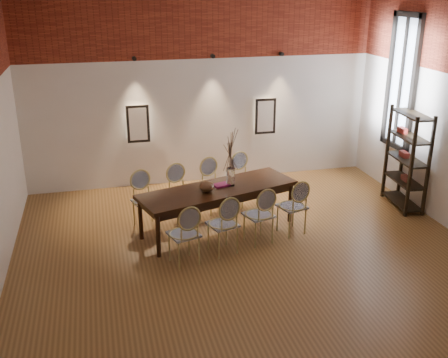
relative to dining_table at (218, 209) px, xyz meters
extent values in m
cube|color=olive|center=(0.25, -1.11, -0.39)|extent=(7.00, 7.00, 0.02)
cube|color=silver|center=(0.25, 2.44, 1.62)|extent=(7.00, 0.10, 4.00)
cube|color=silver|center=(0.25, -4.66, 1.62)|extent=(7.00, 0.10, 4.00)
cube|color=maroon|center=(0.25, 2.37, 2.88)|extent=(7.00, 0.02, 1.50)
cube|color=maroon|center=(0.25, -4.59, 2.88)|extent=(7.00, 0.02, 1.50)
cube|color=#FFEAC6|center=(-1.05, 2.34, 0.93)|extent=(0.36, 0.06, 0.66)
cube|color=#FFEAC6|center=(1.55, 2.34, 0.93)|extent=(0.36, 0.06, 0.66)
cylinder|color=black|center=(-1.05, 2.31, 2.17)|extent=(0.08, 0.10, 0.08)
cylinder|color=black|center=(0.45, 2.31, 2.17)|extent=(0.08, 0.10, 0.08)
cylinder|color=black|center=(1.85, 2.31, 2.17)|extent=(0.08, 0.10, 0.08)
cube|color=silver|center=(3.71, 0.89, 1.77)|extent=(0.02, 0.78, 2.38)
cube|color=black|center=(3.69, 0.89, 1.77)|extent=(0.08, 0.90, 2.50)
cube|color=black|center=(3.69, 0.89, 1.77)|extent=(0.06, 0.06, 2.40)
cube|color=black|center=(0.00, 0.00, 0.00)|extent=(2.75, 1.56, 0.75)
cylinder|color=silver|center=(0.23, 0.07, 0.53)|extent=(0.14, 0.14, 0.30)
ellipsoid|color=brown|center=(-0.21, -0.12, 0.46)|extent=(0.24, 0.24, 0.18)
cube|color=#87164B|center=(0.07, 0.08, 0.39)|extent=(0.30, 0.25, 0.03)
camera|label=1|loc=(-1.82, -7.69, 3.49)|focal=42.00mm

